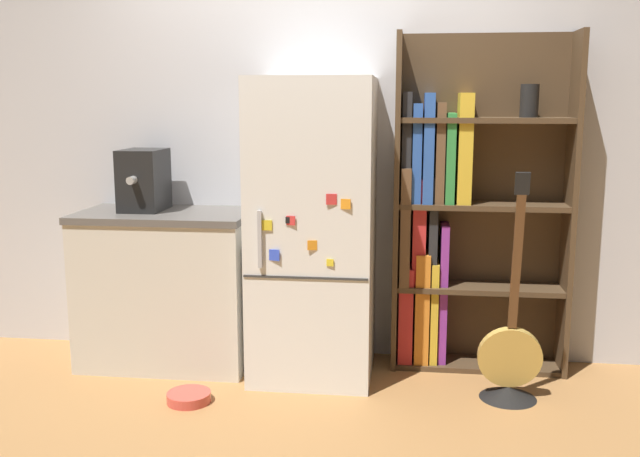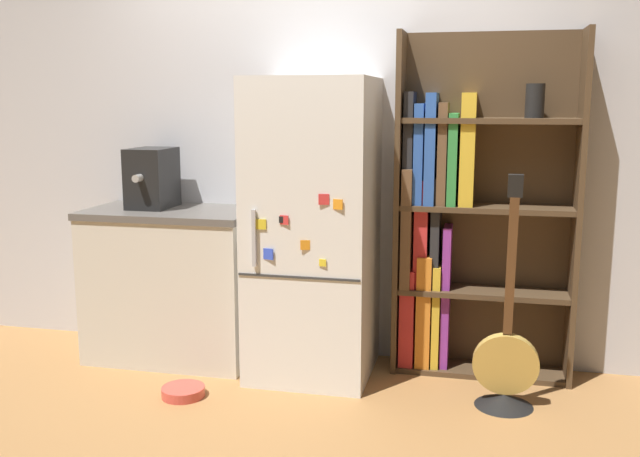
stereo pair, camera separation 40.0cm
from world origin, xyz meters
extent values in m
plane|color=#A87542|center=(0.00, 0.00, 0.00)|extent=(16.00, 16.00, 0.00)
cube|color=silver|center=(0.00, 0.47, 1.30)|extent=(8.00, 0.05, 2.60)
cube|color=white|center=(0.00, 0.12, 0.83)|extent=(0.67, 0.66, 1.67)
cube|color=#333333|center=(0.00, -0.21, 0.64)|extent=(0.65, 0.01, 0.01)
cube|color=#B2B2B7|center=(-0.23, -0.22, 0.84)|extent=(0.02, 0.02, 0.30)
cube|color=orange|center=(0.21, -0.21, 1.03)|extent=(0.05, 0.02, 0.05)
cube|color=black|center=(-0.08, -0.21, 0.94)|extent=(0.03, 0.01, 0.03)
cube|color=orange|center=(0.04, -0.21, 0.81)|extent=(0.05, 0.02, 0.05)
cube|color=red|center=(-0.07, -0.21, 0.94)|extent=(0.05, 0.02, 0.05)
cube|color=red|center=(0.14, -0.21, 1.05)|extent=(0.05, 0.01, 0.05)
cube|color=blue|center=(-0.16, -0.21, 0.75)|extent=(0.06, 0.02, 0.06)
cube|color=yellow|center=(-0.20, -0.21, 0.91)|extent=(0.05, 0.01, 0.05)
cube|color=yellow|center=(0.13, -0.21, 0.72)|extent=(0.04, 0.01, 0.04)
cube|color=#4C3823|center=(0.46, 0.31, 0.96)|extent=(0.03, 0.29, 1.91)
cube|color=#4C3823|center=(1.41, 0.31, 0.96)|extent=(0.03, 0.29, 1.91)
cube|color=#4C3823|center=(0.94, 0.43, 0.96)|extent=(0.99, 0.03, 1.91)
cube|color=#4C3823|center=(0.94, 0.31, 0.01)|extent=(0.93, 0.26, 0.03)
cube|color=#4C3823|center=(0.94, 0.31, 0.48)|extent=(0.93, 0.26, 0.03)
cube|color=#4C3823|center=(0.94, 0.31, 0.96)|extent=(0.93, 0.26, 0.03)
cube|color=#4C3823|center=(0.94, 0.31, 1.44)|extent=(0.93, 0.26, 0.03)
cube|color=red|center=(0.52, 0.31, 0.31)|extent=(0.08, 0.23, 0.57)
cube|color=orange|center=(0.62, 0.32, 0.35)|extent=(0.08, 0.24, 0.65)
cube|color=gold|center=(0.69, 0.32, 0.33)|extent=(0.04, 0.22, 0.59)
cube|color=purple|center=(0.74, 0.32, 0.44)|extent=(0.04, 0.19, 0.82)
cube|color=brown|center=(0.51, 0.30, 0.83)|extent=(0.06, 0.23, 0.68)
cube|color=red|center=(0.59, 0.31, 0.80)|extent=(0.07, 0.19, 0.61)
cube|color=#262628|center=(0.67, 0.32, 0.81)|extent=(0.05, 0.20, 0.62)
cube|color=#262628|center=(0.51, 0.32, 1.28)|extent=(0.05, 0.21, 0.62)
cube|color=#2D59B2|center=(0.57, 0.30, 1.25)|extent=(0.05, 0.19, 0.55)
cube|color=#2D59B2|center=(0.63, 0.31, 1.28)|extent=(0.06, 0.23, 0.61)
cube|color=brown|center=(0.69, 0.30, 1.25)|extent=(0.05, 0.19, 0.56)
cube|color=#338C3F|center=(0.75, 0.30, 1.22)|extent=(0.05, 0.21, 0.50)
cube|color=gold|center=(0.83, 0.31, 1.28)|extent=(0.08, 0.23, 0.61)
cylinder|color=black|center=(1.17, 0.31, 1.54)|extent=(0.10, 0.10, 0.18)
cube|color=beige|center=(-0.88, 0.17, 0.43)|extent=(0.97, 0.56, 0.87)
cube|color=#5B5651|center=(-0.88, 0.17, 0.89)|extent=(0.99, 0.58, 0.04)
cube|color=black|center=(-1.01, 0.21, 1.09)|extent=(0.23, 0.31, 0.36)
cylinder|color=#A5A39E|center=(-1.01, 0.03, 1.10)|extent=(0.04, 0.06, 0.04)
cone|color=black|center=(1.06, -0.13, 0.03)|extent=(0.30, 0.30, 0.06)
cylinder|color=gold|center=(1.06, -0.13, 0.23)|extent=(0.33, 0.09, 0.33)
cube|color=brown|center=(1.06, -0.21, 0.75)|extent=(0.04, 0.12, 0.70)
cube|color=black|center=(1.06, -0.26, 1.15)|extent=(0.07, 0.04, 0.11)
cylinder|color=#D84C3F|center=(-0.59, -0.39, 0.03)|extent=(0.23, 0.23, 0.05)
torus|color=#D84C3F|center=(-0.59, -0.39, 0.05)|extent=(0.23, 0.23, 0.01)
camera|label=1|loc=(0.52, -3.76, 1.55)|focal=40.00mm
camera|label=2|loc=(0.91, -3.69, 1.55)|focal=40.00mm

